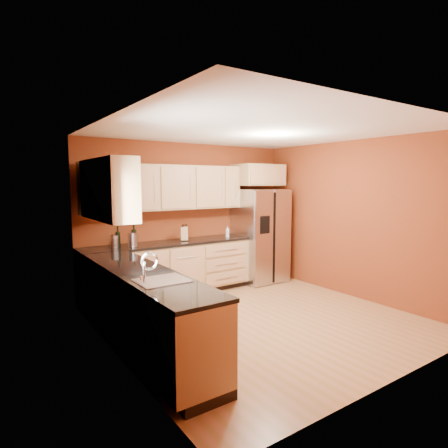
# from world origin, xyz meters

# --- Properties ---
(floor) EXTENTS (4.00, 4.00, 0.00)m
(floor) POSITION_xyz_m (0.00, 0.00, 0.00)
(floor) COLOR #9D723D
(floor) RESTS_ON ground
(ceiling) EXTENTS (4.00, 4.00, 0.00)m
(ceiling) POSITION_xyz_m (0.00, 0.00, 2.60)
(ceiling) COLOR white
(ceiling) RESTS_ON wall_back
(wall_back) EXTENTS (4.00, 0.04, 2.60)m
(wall_back) POSITION_xyz_m (0.00, 2.00, 1.30)
(wall_back) COLOR maroon
(wall_back) RESTS_ON floor
(wall_front) EXTENTS (4.00, 0.04, 2.60)m
(wall_front) POSITION_xyz_m (0.00, -2.00, 1.30)
(wall_front) COLOR maroon
(wall_front) RESTS_ON floor
(wall_left) EXTENTS (0.04, 4.00, 2.60)m
(wall_left) POSITION_xyz_m (-2.00, 0.00, 1.30)
(wall_left) COLOR maroon
(wall_left) RESTS_ON floor
(wall_right) EXTENTS (0.04, 4.00, 2.60)m
(wall_right) POSITION_xyz_m (2.00, 0.00, 1.30)
(wall_right) COLOR maroon
(wall_right) RESTS_ON floor
(base_cabinets_back) EXTENTS (2.90, 0.60, 0.88)m
(base_cabinets_back) POSITION_xyz_m (-0.55, 1.70, 0.44)
(base_cabinets_back) COLOR #A47850
(base_cabinets_back) RESTS_ON floor
(base_cabinets_left) EXTENTS (0.60, 2.80, 0.88)m
(base_cabinets_left) POSITION_xyz_m (-1.70, 0.00, 0.44)
(base_cabinets_left) COLOR #A47850
(base_cabinets_left) RESTS_ON floor
(countertop_back) EXTENTS (2.90, 0.62, 0.04)m
(countertop_back) POSITION_xyz_m (-0.55, 1.69, 0.90)
(countertop_back) COLOR black
(countertop_back) RESTS_ON base_cabinets_back
(countertop_left) EXTENTS (0.62, 2.80, 0.04)m
(countertop_left) POSITION_xyz_m (-1.69, 0.00, 0.90)
(countertop_left) COLOR black
(countertop_left) RESTS_ON base_cabinets_left
(upper_cabinets_back) EXTENTS (2.30, 0.33, 0.75)m
(upper_cabinets_back) POSITION_xyz_m (-0.25, 1.83, 1.83)
(upper_cabinets_back) COLOR #A47850
(upper_cabinets_back) RESTS_ON wall_back
(upper_cabinets_left) EXTENTS (0.33, 1.35, 0.75)m
(upper_cabinets_left) POSITION_xyz_m (-1.83, 0.72, 1.83)
(upper_cabinets_left) COLOR #A47850
(upper_cabinets_left) RESTS_ON wall_left
(corner_upper_cabinet) EXTENTS (0.67, 0.67, 0.75)m
(corner_upper_cabinet) POSITION_xyz_m (-1.67, 1.67, 1.83)
(corner_upper_cabinet) COLOR #A47850
(corner_upper_cabinet) RESTS_ON wall_back
(over_fridge_cabinet) EXTENTS (0.92, 0.60, 0.40)m
(over_fridge_cabinet) POSITION_xyz_m (1.35, 1.70, 2.05)
(over_fridge_cabinet) COLOR #A47850
(over_fridge_cabinet) RESTS_ON wall_back
(refrigerator) EXTENTS (0.90, 0.75, 1.78)m
(refrigerator) POSITION_xyz_m (1.35, 1.62, 0.89)
(refrigerator) COLOR #ABABAF
(refrigerator) RESTS_ON floor
(window) EXTENTS (0.03, 0.90, 1.00)m
(window) POSITION_xyz_m (-1.98, -0.50, 1.55)
(window) COLOR white
(window) RESTS_ON wall_left
(sink_faucet) EXTENTS (0.50, 0.42, 0.30)m
(sink_faucet) POSITION_xyz_m (-1.69, -0.50, 1.07)
(sink_faucet) COLOR silver
(sink_faucet) RESTS_ON countertop_left
(canister_left) EXTENTS (0.18, 0.18, 0.22)m
(canister_left) POSITION_xyz_m (-1.20, 1.61, 1.03)
(canister_left) COLOR #ABABAF
(canister_left) RESTS_ON countertop_back
(canister_right) EXTENTS (0.13, 0.13, 0.19)m
(canister_right) POSITION_xyz_m (-1.45, 1.71, 1.01)
(canister_right) COLOR #ABABAF
(canister_right) RESTS_ON countertop_back
(wine_bottle_a) EXTENTS (0.10, 0.10, 0.34)m
(wine_bottle_a) POSITION_xyz_m (-1.13, 1.73, 1.09)
(wine_bottle_a) COLOR black
(wine_bottle_a) RESTS_ON countertop_back
(wine_bottle_b) EXTENTS (0.08, 0.08, 0.32)m
(wine_bottle_b) POSITION_xyz_m (-1.40, 1.72, 1.08)
(wine_bottle_b) COLOR black
(wine_bottle_b) RESTS_ON countertop_back
(knife_block) EXTENTS (0.15, 0.14, 0.23)m
(knife_block) POSITION_xyz_m (-0.25, 1.71, 1.04)
(knife_block) COLOR tan
(knife_block) RESTS_ON countertop_back
(soap_dispenser) EXTENTS (0.08, 0.08, 0.19)m
(soap_dispenser) POSITION_xyz_m (0.61, 1.65, 1.01)
(soap_dispenser) COLOR white
(soap_dispenser) RESTS_ON countertop_back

